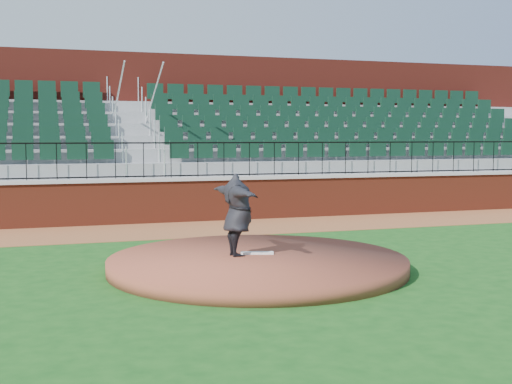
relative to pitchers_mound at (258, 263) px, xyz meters
The scene contains 10 objects.
ground 0.68m from the pitchers_mound, 31.46° to the left, with size 90.00×90.00×0.00m, color #154814.
warning_track 5.78m from the pitchers_mound, 84.33° to the left, with size 34.00×3.20×0.01m, color brown.
field_wall 7.39m from the pitchers_mound, 85.56° to the left, with size 34.00×0.35×1.20m, color maroon.
wall_cap 7.46m from the pitchers_mound, 85.56° to the left, with size 34.00×0.45×0.10m, color #B7B7B7.
wall_railing 7.56m from the pitchers_mound, 85.56° to the left, with size 34.00×0.05×1.00m, color black, non-canonical shape.
seating_stands 10.32m from the pitchers_mound, 86.76° to the left, with size 34.00×5.10×4.60m, color gray, non-canonical shape.
concourse_wall 13.15m from the pitchers_mound, 87.46° to the left, with size 34.00×0.50×5.50m, color maroon.
pitchers_mound is the anchor object (origin of this frame).
pitching_rubber 0.32m from the pitchers_mound, 73.67° to the left, with size 0.62×0.16×0.04m, color white.
pitcher 0.98m from the pitchers_mound, 149.71° to the left, with size 1.91×0.52×1.55m, color black.
Camera 1 is at (-4.39, -12.01, 2.50)m, focal length 46.75 mm.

